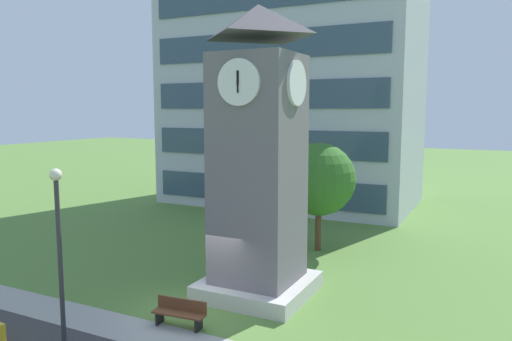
{
  "coord_description": "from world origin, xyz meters",
  "views": [
    {
      "loc": [
        9.06,
        -13.57,
        7.02
      ],
      "look_at": [
        0.59,
        3.49,
        4.63
      ],
      "focal_mm": 34.06,
      "sensor_mm": 36.0,
      "label": 1
    }
  ],
  "objects_px": {
    "tree_streetside": "(319,179)",
    "park_bench": "(180,313)",
    "clock_tower": "(258,169)",
    "street_lamp": "(59,236)"
  },
  "relations": [
    {
      "from": "clock_tower",
      "to": "street_lamp",
      "type": "height_order",
      "value": "clock_tower"
    },
    {
      "from": "park_bench",
      "to": "street_lamp",
      "type": "distance_m",
      "value": 4.55
    },
    {
      "from": "park_bench",
      "to": "street_lamp",
      "type": "relative_size",
      "value": 0.34
    },
    {
      "from": "clock_tower",
      "to": "tree_streetside",
      "type": "distance_m",
      "value": 6.66
    },
    {
      "from": "park_bench",
      "to": "tree_streetside",
      "type": "height_order",
      "value": "tree_streetside"
    },
    {
      "from": "street_lamp",
      "to": "tree_streetside",
      "type": "distance_m",
      "value": 13.26
    },
    {
      "from": "tree_streetside",
      "to": "park_bench",
      "type": "bearing_deg",
      "value": -96.61
    },
    {
      "from": "tree_streetside",
      "to": "clock_tower",
      "type": "bearing_deg",
      "value": -91.13
    },
    {
      "from": "street_lamp",
      "to": "tree_streetside",
      "type": "bearing_deg",
      "value": 74.2
    },
    {
      "from": "clock_tower",
      "to": "park_bench",
      "type": "distance_m",
      "value": 5.79
    }
  ]
}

